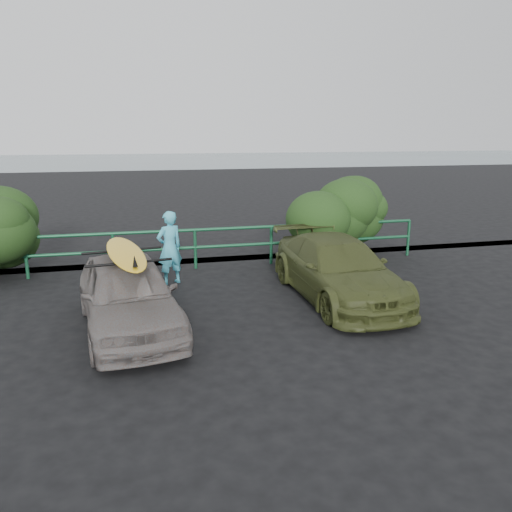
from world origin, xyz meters
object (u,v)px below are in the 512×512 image
Objects in this scene: man at (170,248)px; surfboard at (125,253)px; guardrail at (155,251)px; olive_vehicle at (338,269)px; sedan at (128,294)px.

man is 0.61× the size of surfboard.
man is (0.29, -1.17, 0.32)m from guardrail.
guardrail is at bearing 72.72° from surfboard.
olive_vehicle reaches higher than guardrail.
guardrail is 5.10× the size of surfboard.
sedan is at bearing -99.18° from guardrail.
surfboard is (-4.23, -0.79, 0.77)m from olive_vehicle.
olive_vehicle is 3.81m from man.
sedan is 0.89× the size of olive_vehicle.
surfboard is (-0.62, -3.81, 0.88)m from guardrail.
guardrail is at bearing 72.72° from sedan.
man is 2.84m from surfboard.
guardrail is 3.86m from sedan.
surfboard reaches higher than sedan.
man reaches higher than olive_vehicle.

